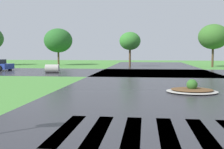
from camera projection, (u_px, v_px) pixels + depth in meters
The scene contains 6 objects.
asphalt_roadway at pixel (166, 95), 13.24m from camera, with size 11.54×80.00×0.01m, color #2B2B30.
asphalt_cross_road at pixel (155, 73), 26.95m from camera, with size 90.00×10.38×0.01m, color #2B2B30.
crosswalk_stripes at pixel (185, 133), 7.04m from camera, with size 6.75×3.07×0.01m.
median_island at pixel (192, 90), 14.04m from camera, with size 2.61×2.26×0.68m.
drainage_pipe_stack at pixel (52, 69), 26.54m from camera, with size 1.39×1.00×0.83m.
background_treeline at pixel (103, 39), 38.99m from camera, with size 45.93×6.64×5.74m.
Camera 1 is at (-1.04, -3.32, 2.12)m, focal length 43.72 mm.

